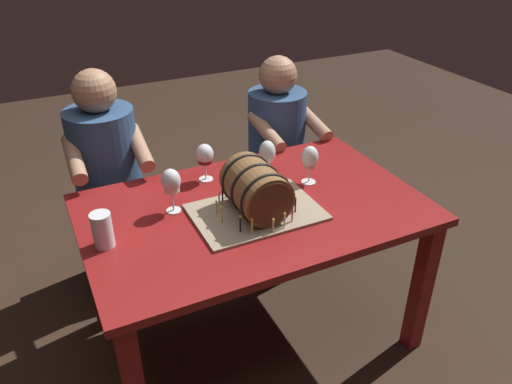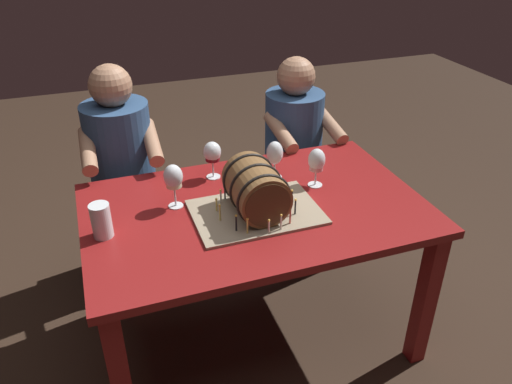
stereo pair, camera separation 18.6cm
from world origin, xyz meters
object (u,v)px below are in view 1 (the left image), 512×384
dining_table (254,227)px  person_seated_left (112,195)px  person_seated_right (276,163)px  wine_glass_rose (310,159)px  wine_glass_red (205,156)px  wine_glass_empty (267,153)px  beer_pint (103,231)px  wine_glass_white (171,183)px  barrel_cake (256,192)px

dining_table → person_seated_left: person_seated_left is taller
dining_table → person_seated_right: (0.47, 0.68, -0.11)m
wine_glass_rose → wine_glass_red: wine_glass_rose is taller
dining_table → wine_glass_empty: (0.16, 0.20, 0.23)m
beer_pint → person_seated_right: bearing=32.6°
dining_table → wine_glass_rose: 0.39m
wine_glass_rose → wine_glass_white: (-0.62, 0.03, 0.01)m
wine_glass_empty → person_seated_left: (-0.63, 0.48, -0.31)m
wine_glass_white → beer_pint: wine_glass_white is taller
wine_glass_red → person_seated_right: (0.57, 0.38, -0.34)m
person_seated_right → dining_table: bearing=-124.6°
dining_table → wine_glass_white: size_ratio=7.33×
person_seated_left → wine_glass_rose: bearing=-37.9°
wine_glass_empty → beer_pint: size_ratio=1.32×
wine_glass_rose → wine_glass_empty: (-0.15, 0.13, 0.00)m
barrel_cake → beer_pint: (-0.60, 0.05, -0.04)m
wine_glass_red → beer_pint: (-0.51, -0.31, -0.06)m
wine_glass_white → person_seated_right: size_ratio=0.17×
wine_glass_empty → wine_glass_white: bearing=-168.8°
wine_glass_empty → wine_glass_red: bearing=159.4°
wine_glass_red → person_seated_left: 0.62m
person_seated_right → wine_glass_rose: bearing=-104.8°
dining_table → wine_glass_white: 0.41m
barrel_cake → wine_glass_empty: bearing=55.0°
dining_table → barrel_cake: size_ratio=2.75×
wine_glass_rose → beer_pint: size_ratio=1.30×
wine_glass_rose → wine_glass_white: bearing=176.9°
wine_glass_empty → person_seated_right: bearing=57.5°
barrel_cake → dining_table: bearing=73.7°
wine_glass_empty → beer_pint: wine_glass_empty is taller
dining_table → beer_pint: beer_pint is taller
person_seated_left → person_seated_right: size_ratio=1.05×
wine_glass_empty → dining_table: bearing=-128.9°
person_seated_right → barrel_cake: bearing=-123.4°
beer_pint → wine_glass_empty: bearing=15.3°
wine_glass_red → wine_glass_rose: bearing=-29.0°
barrel_cake → wine_glass_red: (-0.08, 0.35, 0.02)m
wine_glass_red → beer_pint: wine_glass_red is taller
wine_glass_rose → wine_glass_empty: 0.19m
wine_glass_red → wine_glass_white: 0.29m
wine_glass_red → wine_glass_empty: 0.28m
barrel_cake → wine_glass_rose: barrel_cake is taller
beer_pint → person_seated_left: bearing=78.5°
dining_table → barrel_cake: barrel_cake is taller
dining_table → barrel_cake: bearing=-106.3°
wine_glass_rose → dining_table: bearing=-166.1°
dining_table → wine_glass_red: wine_glass_red is taller
wine_glass_rose → person_seated_right: (0.16, 0.61, -0.33)m
barrel_cake → person_seated_left: person_seated_left is taller
dining_table → wine_glass_empty: 0.35m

